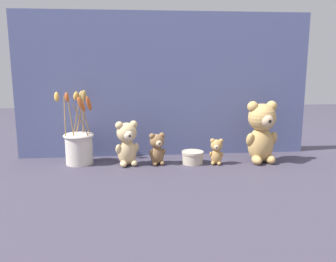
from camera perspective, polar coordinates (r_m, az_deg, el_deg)
The scene contains 8 objects.
ground_plane at distance 1.52m, azimuth 0.08°, elevation -5.39°, with size 4.00×4.00×0.00m, color #3D3847.
backdrop_wall at distance 1.63m, azimuth -0.52°, elevation 7.34°, with size 1.33×0.02×0.65m.
teddy_bear_large at distance 1.57m, azimuth 14.79°, elevation 0.04°, with size 0.15×0.13×0.27m.
teddy_bear_medium at distance 1.49m, azimuth -6.59°, elevation -1.83°, with size 0.11×0.10×0.19m.
teddy_bear_small at distance 1.50m, azimuth -1.74°, elevation -2.77°, with size 0.08×0.07×0.14m.
teddy_bear_tiny at distance 1.52m, azimuth 7.78°, elevation -3.19°, with size 0.06×0.06×0.11m.
flower_vase at distance 1.56m, azimuth -14.08°, elevation -1.93°, with size 0.16×0.17×0.31m.
decorative_tin_tall at distance 1.53m, azimuth 3.97°, elevation -4.23°, with size 0.09×0.09×0.05m.
Camera 1 is at (-0.15, -1.45, 0.43)m, focal length 38.00 mm.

